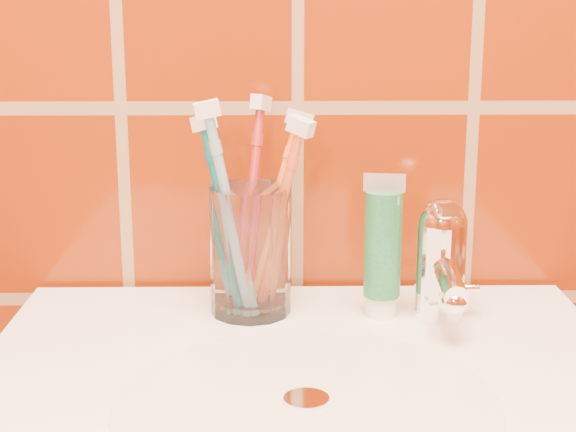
{
  "coord_description": "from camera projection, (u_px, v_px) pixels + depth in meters",
  "views": [
    {
      "loc": [
        -0.02,
        0.29,
        1.16
      ],
      "look_at": [
        -0.01,
        1.08,
        0.96
      ],
      "focal_mm": 55.0,
      "sensor_mm": 36.0,
      "label": 1
    }
  ],
  "objects": [
    {
      "name": "toothbrush_4",
      "position": [
        273.0,
        212.0,
        0.87
      ],
      "size": [
        0.13,
        0.12,
        0.21
      ],
      "primitive_type": null,
      "rotation": [
        0.32,
        0.0,
        2.03
      ],
      "color": "orange",
      "rests_on": "glass_tumbler"
    },
    {
      "name": "toothbrush_0",
      "position": [
        251.0,
        204.0,
        0.88
      ],
      "size": [
        0.09,
        0.13,
        0.23
      ],
      "primitive_type": null,
      "rotation": [
        0.24,
        0.0,
        2.71
      ],
      "color": "maroon",
      "rests_on": "glass_tumbler"
    },
    {
      "name": "toothbrush_2",
      "position": [
        230.0,
        213.0,
        0.84
      ],
      "size": [
        0.08,
        0.07,
        0.22
      ],
      "primitive_type": null,
      "rotation": [
        0.2,
        0.0,
        -1.43
      ],
      "color": "#71A7CA",
      "rests_on": "glass_tumbler"
    },
    {
      "name": "toothpaste_tube",
      "position": [
        383.0,
        250.0,
        0.85
      ],
      "size": [
        0.04,
        0.04,
        0.14
      ],
      "rotation": [
        0.0,
        0.0,
        -0.14
      ],
      "color": "white",
      "rests_on": "pedestal_sink"
    },
    {
      "name": "glass_tumbler",
      "position": [
        250.0,
        251.0,
        0.86
      ],
      "size": [
        0.08,
        0.08,
        0.13
      ],
      "primitive_type": "cylinder",
      "rotation": [
        0.0,
        0.0,
        0.06
      ],
      "color": "white",
      "rests_on": "pedestal_sink"
    },
    {
      "name": "faucet",
      "position": [
        441.0,
        256.0,
        0.84
      ],
      "size": [
        0.05,
        0.11,
        0.12
      ],
      "color": "white",
      "rests_on": "pedestal_sink"
    },
    {
      "name": "toothbrush_3",
      "position": [
        278.0,
        218.0,
        0.85
      ],
      "size": [
        0.12,
        0.11,
        0.21
      ],
      "primitive_type": null,
      "rotation": [
        0.27,
        0.0,
        0.99
      ],
      "color": "#D45525",
      "rests_on": "glass_tumbler"
    },
    {
      "name": "toothbrush_1",
      "position": [
        224.0,
        217.0,
        0.86
      ],
      "size": [
        0.12,
        0.12,
        0.21
      ],
      "primitive_type": null,
      "rotation": [
        0.27,
        0.0,
        -2.3
      ],
      "color": "#0D6872",
      "rests_on": "glass_tumbler"
    }
  ]
}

